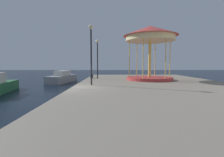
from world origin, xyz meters
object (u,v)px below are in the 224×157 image
object	(u,v)px
lamp_post_mid_promenade	(91,44)
lamp_post_far_end	(97,52)
bollard_north	(92,76)
motorboat_grey	(62,78)
carousel	(150,39)
bollard_center	(91,77)

from	to	relation	value
lamp_post_mid_promenade	lamp_post_far_end	xyz separation A→B (m)	(0.05, 5.71, -0.16)
bollard_north	lamp_post_mid_promenade	bearing A→B (deg)	-84.24
lamp_post_far_end	bollard_north	xyz separation A→B (m)	(-0.75, 1.26, -2.77)
motorboat_grey	carousel	size ratio (longest dim) A/B	1.08
carousel	motorboat_grey	bearing A→B (deg)	154.21
motorboat_grey	lamp_post_mid_promenade	world-z (taller)	lamp_post_mid_promenade
motorboat_grey	carousel	xyz separation A→B (m)	(10.46, -5.05, 4.31)
bollard_north	lamp_post_far_end	bearing A→B (deg)	-59.16
carousel	lamp_post_far_end	xyz separation A→B (m)	(-5.47, 1.60, -1.15)
lamp_post_mid_promenade	bollard_center	size ratio (longest dim) A/B	11.55
motorboat_grey	lamp_post_mid_promenade	distance (m)	10.93
lamp_post_far_end	bollard_north	bearing A→B (deg)	120.84
lamp_post_mid_promenade	lamp_post_far_end	distance (m)	5.71
lamp_post_mid_promenade	bollard_center	world-z (taller)	lamp_post_mid_promenade
carousel	bollard_center	world-z (taller)	carousel
motorboat_grey	bollard_north	world-z (taller)	motorboat_grey
lamp_post_mid_promenade	bollard_center	distance (m)	6.66
motorboat_grey	bollard_north	size ratio (longest dim) A/B	14.70
carousel	bollard_north	bearing A→B (deg)	155.31
carousel	lamp_post_mid_promenade	size ratio (longest dim) A/B	1.18
lamp_post_mid_promenade	bollard_north	distance (m)	7.59
lamp_post_far_end	bollard_north	size ratio (longest dim) A/B	10.87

